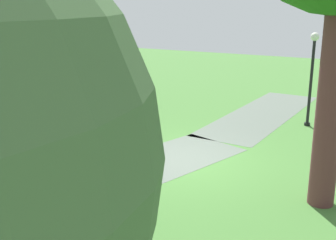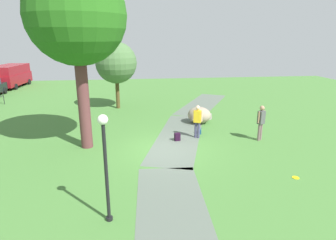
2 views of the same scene
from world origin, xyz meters
TOP-DOWN VIEW (x-y plane):
  - ground_plane at (0.00, 0.00)m, footprint 48.00×48.00m
  - footpath_segment_near at (-6.01, 0.35)m, footprint 8.11×2.63m
  - footpath_segment_mid at (1.81, -1.04)m, footprint 8.29×4.44m
  - lamp_post at (-5.16, 2.17)m, footprint 0.28×0.28m
  - woman_with_handbag at (1.41, -1.93)m, footprint 0.38×0.47m
  - man_near_boulder at (0.63, -5.04)m, footprint 0.39×0.46m
  - handbag_on_grass at (2.05, -2.24)m, footprint 0.33×0.30m
  - spare_backpack_on_lawn at (1.11, -0.83)m, footprint 0.30×0.32m
  - frisbee_on_grass at (-3.45, -4.63)m, footprint 0.26×0.26m

SIDE VIEW (x-z plane):
  - ground_plane at x=0.00m, z-range 0.00..0.00m
  - footpath_segment_near at x=-6.01m, z-range 0.00..0.01m
  - footpath_segment_mid at x=1.81m, z-range 0.00..0.01m
  - frisbee_on_grass at x=-3.45m, z-range 0.00..0.02m
  - handbag_on_grass at x=2.05m, z-range -0.01..0.29m
  - spare_backpack_on_lawn at x=1.11m, z-range -0.01..0.39m
  - woman_with_handbag at x=1.41m, z-range 0.15..1.89m
  - man_near_boulder at x=0.63m, z-range 0.16..1.98m
  - lamp_post at x=-5.16m, z-range 0.39..3.57m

